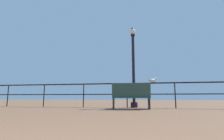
# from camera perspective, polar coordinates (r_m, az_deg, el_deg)

# --- Properties ---
(pier_railing) EXTENTS (23.56, 0.05, 1.05)m
(pier_railing) POSITION_cam_1_polar(r_m,az_deg,el_deg) (7.45, 5.00, -6.40)
(pier_railing) COLOR black
(pier_railing) RESTS_ON ground_plane
(bench_near_left) EXTENTS (1.46, 0.83, 0.96)m
(bench_near_left) POSITION_cam_1_polar(r_m,az_deg,el_deg) (6.54, 6.35, -8.39)
(bench_near_left) COLOR #2A463D
(bench_near_left) RESTS_ON ground_plane
(lamppost_center) EXTENTS (0.30, 0.30, 3.66)m
(lamppost_center) POSITION_cam_1_polar(r_m,az_deg,el_deg) (7.75, 7.11, 1.46)
(lamppost_center) COLOR black
(lamppost_center) RESTS_ON ground_plane
(seagull_on_rail) EXTENTS (0.41, 0.30, 0.21)m
(seagull_on_rail) POSITION_cam_1_polar(r_m,az_deg,el_deg) (7.45, 13.47, -3.33)
(seagull_on_rail) COLOR silver
(seagull_on_rail) RESTS_ON pier_railing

